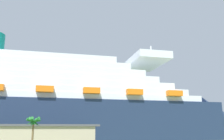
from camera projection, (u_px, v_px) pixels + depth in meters
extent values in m
cube|color=#1E2D4C|center=(44.00, 120.00, 129.54)|extent=(188.28, 42.60, 19.88)
cone|color=#1E2D4C|center=(218.00, 120.00, 152.23)|extent=(27.84, 29.43, 27.85)
cube|color=white|center=(45.00, 98.00, 132.15)|extent=(165.76, 38.73, 3.23)
cube|color=white|center=(38.00, 92.00, 132.04)|extent=(158.36, 37.79, 3.23)
cube|color=white|center=(31.00, 85.00, 131.94)|extent=(150.09, 37.01, 3.23)
cube|color=white|center=(24.00, 79.00, 131.83)|extent=(140.51, 36.15, 3.23)
cube|color=white|center=(17.00, 72.00, 131.73)|extent=(132.97, 35.26, 3.23)
cube|color=white|center=(10.00, 66.00, 131.62)|extent=(124.06, 34.51, 3.23)
cube|color=white|center=(3.00, 59.00, 131.52)|extent=(116.42, 33.46, 3.23)
cube|color=white|center=(145.00, 62.00, 149.80)|extent=(20.77, 35.14, 4.00)
cylinder|color=silver|center=(151.00, 56.00, 151.54)|extent=(0.80, 0.80, 12.00)
cube|color=orange|center=(45.00, 89.00, 117.40)|extent=(8.19, 3.70, 2.80)
cube|color=orange|center=(92.00, 91.00, 122.25)|extent=(8.19, 3.70, 2.80)
cube|color=orange|center=(135.00, 92.00, 127.10)|extent=(8.19, 3.70, 2.80)
cube|color=orange|center=(175.00, 93.00, 131.95)|extent=(8.19, 3.70, 2.80)
cylinder|color=brown|center=(32.00, 139.00, 57.64)|extent=(0.46, 0.46, 7.25)
cone|color=#1E6628|center=(35.00, 122.00, 58.54)|extent=(0.71, 3.20, 1.88)
cone|color=#1E6628|center=(35.00, 122.00, 58.81)|extent=(2.80, 2.58, 2.18)
cone|color=#1E6628|center=(34.00, 122.00, 58.87)|extent=(3.03, 1.15, 2.48)
cone|color=#1E6628|center=(33.00, 122.00, 58.80)|extent=(3.17, 1.98, 1.99)
cone|color=#1E6628|center=(32.00, 122.00, 58.48)|extent=(1.19, 3.18, 2.18)
cone|color=#1E6628|center=(32.00, 122.00, 58.35)|extent=(1.21, 3.09, 2.38)
cone|color=#1E6628|center=(33.00, 122.00, 58.10)|extent=(3.17, 1.97, 1.98)
cone|color=#1E6628|center=(33.00, 122.00, 58.10)|extent=(3.26, 0.93, 1.78)
cone|color=#1E6628|center=(35.00, 122.00, 58.23)|extent=(2.67, 2.45, 2.51)
sphere|color=#1E6628|center=(33.00, 122.00, 58.46)|extent=(1.10, 1.10, 1.10)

